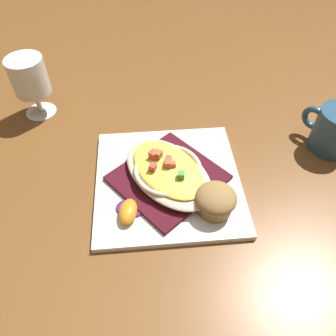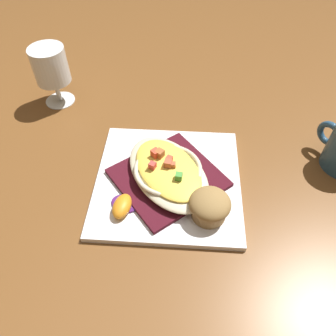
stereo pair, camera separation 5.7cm
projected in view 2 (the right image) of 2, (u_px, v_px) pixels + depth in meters
ground_plane at (168, 183)px, 0.60m from camera, size 2.60×2.60×0.00m
square_plate at (168, 181)px, 0.60m from camera, size 0.28×0.28×0.01m
folded_napkin at (168, 178)px, 0.59m from camera, size 0.23×0.23×0.01m
gratin_dish at (168, 171)px, 0.58m from camera, size 0.22×0.21×0.04m
muffin at (210, 206)px, 0.53m from camera, size 0.07×0.07×0.05m
orange_garnish at (123, 205)px, 0.54m from camera, size 0.06×0.05×0.02m
stemmed_glass at (51, 68)px, 0.70m from camera, size 0.07×0.07×0.13m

